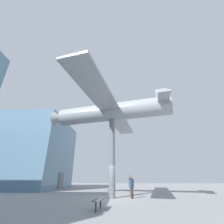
# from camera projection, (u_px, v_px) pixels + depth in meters

# --- Properties ---
(ground_plane) EXTENTS (80.00, 80.00, 0.00)m
(ground_plane) POSITION_uv_depth(u_px,v_px,m) (112.00, 198.00, 12.10)
(ground_plane) COLOR gray
(glass_pavilion_right) EXTENTS (11.97, 16.12, 10.97)m
(glass_pavilion_right) POSITION_uv_depth(u_px,v_px,m) (16.00, 154.00, 24.54)
(glass_pavilion_right) COLOR #60849E
(glass_pavilion_right) RESTS_ON ground_plane
(support_pylon_central) EXTENTS (0.55, 0.55, 6.76)m
(support_pylon_central) POSITION_uv_depth(u_px,v_px,m) (112.00, 155.00, 13.47)
(support_pylon_central) COLOR slate
(support_pylon_central) RESTS_ON ground_plane
(suspended_airplane) EXTENTS (16.06, 12.90, 2.74)m
(suspended_airplane) POSITION_uv_depth(u_px,v_px,m) (110.00, 112.00, 15.26)
(suspended_airplane) COLOR #93999E
(suspended_airplane) RESTS_ON support_pylon_central
(visitor_person) EXTENTS (0.43, 0.45, 1.67)m
(visitor_person) POSITION_uv_depth(u_px,v_px,m) (131.00, 185.00, 12.37)
(visitor_person) COLOR #4C4238
(visitor_person) RESTS_ON ground_plane
(visitor_second) EXTENTS (0.46, 0.40, 1.74)m
(visitor_second) POSITION_uv_depth(u_px,v_px,m) (131.00, 184.00, 14.76)
(visitor_second) COLOR #4C4238
(visitor_second) RESTS_ON ground_plane
(plaza_bench) EXTENTS (1.44, 0.54, 0.50)m
(plaza_bench) POSITION_uv_depth(u_px,v_px,m) (98.00, 201.00, 7.78)
(plaza_bench) COLOR #4C4C51
(plaza_bench) RESTS_ON ground_plane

